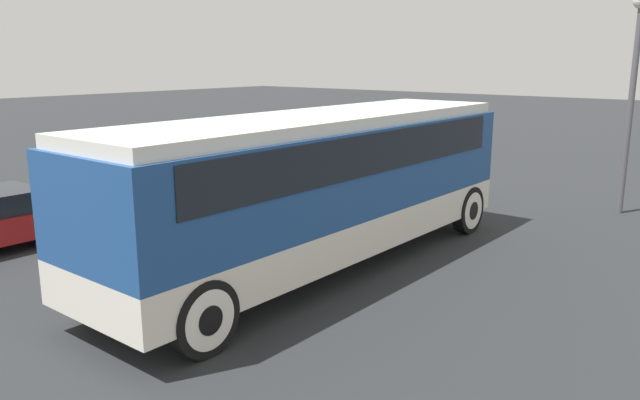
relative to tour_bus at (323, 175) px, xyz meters
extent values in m
plane|color=#26282B|center=(-0.10, 0.00, -1.87)|extent=(120.00, 120.00, 0.00)
cube|color=silver|center=(-0.10, 0.00, -1.03)|extent=(10.22, 2.56, 0.71)
cube|color=navy|center=(-0.10, 0.00, 0.16)|extent=(10.22, 2.56, 1.66)
cube|color=black|center=(-0.10, 0.00, 0.57)|extent=(9.00, 2.60, 0.75)
cube|color=silver|center=(-0.10, 0.00, 1.10)|extent=(10.02, 2.36, 0.22)
cube|color=navy|center=(4.86, 0.00, -0.08)|extent=(0.36, 2.46, 1.90)
cylinder|color=black|center=(4.11, -1.17, -1.30)|extent=(1.14, 0.28, 1.14)
cylinder|color=silver|center=(4.11, -1.17, -1.30)|extent=(0.89, 0.30, 0.89)
cylinder|color=black|center=(4.11, -1.17, -1.30)|extent=(0.43, 0.32, 0.43)
cylinder|color=black|center=(4.11, 1.17, -1.30)|extent=(1.14, 0.28, 1.14)
cylinder|color=silver|center=(4.11, 1.17, -1.30)|extent=(0.89, 0.30, 0.89)
cylinder|color=black|center=(4.11, 1.17, -1.30)|extent=(0.43, 0.32, 0.43)
cylinder|color=black|center=(-4.13, -1.17, -1.30)|extent=(1.14, 0.28, 1.14)
cylinder|color=silver|center=(-4.13, -1.17, -1.30)|extent=(0.89, 0.30, 0.89)
cylinder|color=black|center=(-4.13, -1.17, -1.30)|extent=(0.43, 0.32, 0.43)
cylinder|color=black|center=(-4.13, 1.17, -1.30)|extent=(1.14, 0.28, 1.14)
cylinder|color=silver|center=(-4.13, 1.17, -1.30)|extent=(0.89, 0.30, 0.89)
cylinder|color=black|center=(-4.13, 1.17, -1.30)|extent=(0.43, 0.32, 0.43)
cube|color=navy|center=(2.39, 7.90, -1.27)|extent=(4.79, 1.79, 0.69)
cube|color=black|center=(2.20, 7.90, -0.63)|extent=(2.49, 1.61, 0.60)
cylinder|color=black|center=(4.31, 7.09, -1.52)|extent=(0.68, 0.22, 0.68)
cylinder|color=black|center=(4.31, 7.09, -1.52)|extent=(0.26, 0.26, 0.26)
cylinder|color=black|center=(4.31, 8.70, -1.52)|extent=(0.68, 0.22, 0.68)
cylinder|color=black|center=(4.31, 8.70, -1.52)|extent=(0.26, 0.26, 0.26)
cylinder|color=black|center=(0.47, 7.09, -1.52)|extent=(0.68, 0.22, 0.68)
cylinder|color=black|center=(0.47, 7.09, -1.52)|extent=(0.26, 0.26, 0.26)
cylinder|color=black|center=(0.47, 8.70, -1.52)|extent=(0.68, 0.22, 0.68)
cylinder|color=black|center=(0.47, 8.70, -1.52)|extent=(0.26, 0.26, 0.26)
cylinder|color=black|center=(-1.93, 5.60, -1.54)|extent=(0.66, 0.22, 0.66)
cylinder|color=black|center=(-1.93, 5.60, -1.54)|extent=(0.25, 0.26, 0.25)
cylinder|color=black|center=(-1.93, 7.26, -1.54)|extent=(0.66, 0.22, 0.66)
cylinder|color=black|center=(-1.93, 7.26, -1.54)|extent=(0.25, 0.26, 0.25)
cylinder|color=#515156|center=(8.57, -3.50, 0.83)|extent=(0.16, 0.16, 5.38)
camera|label=1|loc=(-9.43, -7.59, 2.26)|focal=35.00mm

